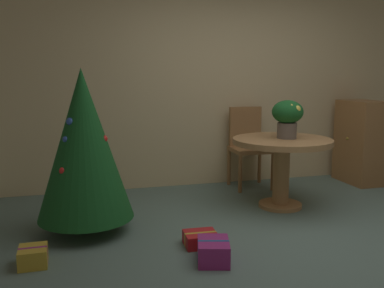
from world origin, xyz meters
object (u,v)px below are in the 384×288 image
(holiday_tree, at_px, (84,145))
(wooden_cabinet, at_px, (361,142))
(gift_box_red, at_px, (201,239))
(round_dining_table, at_px, (282,154))
(flower_vase, at_px, (288,116))
(gift_box_gold, at_px, (33,256))
(wooden_chair_far, at_px, (248,142))
(gift_box_purple, at_px, (213,251))

(holiday_tree, relative_size, wooden_cabinet, 1.37)
(wooden_cabinet, bearing_deg, gift_box_red, -150.26)
(round_dining_table, xyz_separation_m, flower_vase, (0.05, 0.00, 0.41))
(flower_vase, relative_size, gift_box_gold, 1.72)
(holiday_tree, distance_m, gift_box_red, 1.29)
(wooden_chair_far, xyz_separation_m, gift_box_purple, (-1.11, -2.02, -0.47))
(holiday_tree, distance_m, gift_box_gold, 1.03)
(gift_box_purple, distance_m, gift_box_red, 0.33)
(holiday_tree, height_order, gift_box_red, holiday_tree)
(holiday_tree, bearing_deg, gift_box_gold, -124.03)
(holiday_tree, height_order, gift_box_purple, holiday_tree)
(round_dining_table, bearing_deg, flower_vase, 0.59)
(round_dining_table, distance_m, flower_vase, 0.41)
(wooden_chair_far, bearing_deg, wooden_cabinet, -7.88)
(round_dining_table, height_order, gift_box_red, round_dining_table)
(wooden_cabinet, bearing_deg, round_dining_table, -154.71)
(flower_vase, height_order, gift_box_red, flower_vase)
(round_dining_table, distance_m, gift_box_purple, 1.64)
(gift_box_gold, bearing_deg, wooden_cabinet, 21.30)
(holiday_tree, distance_m, gift_box_purple, 1.45)
(round_dining_table, bearing_deg, gift_box_purple, -135.03)
(gift_box_gold, bearing_deg, wooden_chair_far, 35.56)
(round_dining_table, height_order, wooden_chair_far, wooden_chair_far)
(wooden_chair_far, bearing_deg, flower_vase, -86.77)
(gift_box_purple, relative_size, wooden_cabinet, 0.33)
(wooden_chair_far, bearing_deg, gift_box_red, -123.40)
(gift_box_gold, bearing_deg, gift_box_red, 1.56)
(round_dining_table, height_order, wooden_cabinet, wooden_cabinet)
(holiday_tree, relative_size, gift_box_red, 5.31)
(wooden_chair_far, bearing_deg, gift_box_purple, -118.83)
(holiday_tree, bearing_deg, wooden_chair_far, 29.26)
(holiday_tree, xyz_separation_m, gift_box_purple, (0.90, -0.89, -0.71))
(wooden_cabinet, bearing_deg, wooden_chair_far, 172.12)
(gift_box_red, bearing_deg, round_dining_table, 35.11)
(wooden_chair_far, relative_size, gift_box_purple, 2.79)
(holiday_tree, relative_size, gift_box_purple, 4.09)
(wooden_chair_far, distance_m, gift_box_gold, 3.01)
(gift_box_gold, relative_size, wooden_cabinet, 0.22)
(flower_vase, height_order, wooden_chair_far, flower_vase)
(wooden_chair_far, relative_size, holiday_tree, 0.68)
(gift_box_red, bearing_deg, gift_box_gold, -178.44)
(gift_box_purple, bearing_deg, wooden_cabinet, 34.90)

